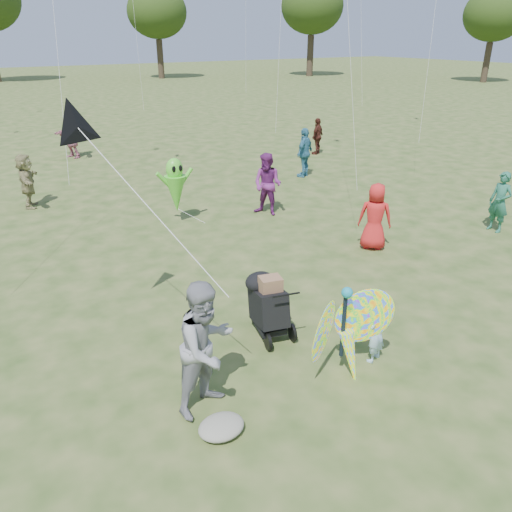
{
  "coord_description": "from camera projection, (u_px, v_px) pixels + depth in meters",
  "views": [
    {
      "loc": [
        -4.38,
        -5.13,
        4.61
      ],
      "look_at": [
        -0.2,
        1.5,
        1.1
      ],
      "focal_mm": 35.0,
      "sensor_mm": 36.0,
      "label": 1
    }
  ],
  "objects": [
    {
      "name": "crowd_d",
      "position": [
        27.0,
        181.0,
        14.16
      ],
      "size": [
        0.81,
        1.5,
        1.55
      ],
      "primitive_type": "imported",
      "rotation": [
        0.0,
        0.0,
        1.31
      ],
      "color": "#928959",
      "rests_on": "ground"
    },
    {
      "name": "grey_bag",
      "position": [
        221.0,
        427.0,
        6.26
      ],
      "size": [
        0.6,
        0.49,
        0.19
      ],
      "primitive_type": "ellipsoid",
      "color": "gray",
      "rests_on": "ground"
    },
    {
      "name": "tree_line",
      "position": [
        18.0,
        3.0,
        41.69
      ],
      "size": [
        91.78,
        33.6,
        10.79
      ],
      "color": "#3A2D21",
      "rests_on": "ground"
    },
    {
      "name": "alien_kite",
      "position": [
        176.0,
        187.0,
        12.86
      ],
      "size": [
        1.12,
        0.69,
        1.74
      ],
      "color": "#59D432",
      "rests_on": "ground"
    },
    {
      "name": "adult_man",
      "position": [
        207.0,
        347.0,
        6.4
      ],
      "size": [
        1.08,
        0.95,
        1.85
      ],
      "primitive_type": "imported",
      "rotation": [
        0.0,
        0.0,
        0.32
      ],
      "color": "gray",
      "rests_on": "ground"
    },
    {
      "name": "ground",
      "position": [
        316.0,
        348.0,
        7.98
      ],
      "size": [
        160.0,
        160.0,
        0.0
      ],
      "primitive_type": "plane",
      "color": "#51592B",
      "rests_on": "ground"
    },
    {
      "name": "jogging_stroller",
      "position": [
        267.0,
        301.0,
        8.12
      ],
      "size": [
        0.66,
        1.11,
        1.09
      ],
      "rotation": [
        0.0,
        0.0,
        -0.25
      ],
      "color": "black",
      "rests_on": "ground"
    },
    {
      "name": "crowd_j",
      "position": [
        71.0,
        136.0,
        19.89
      ],
      "size": [
        1.04,
        1.64,
        1.68
      ],
      "primitive_type": "imported",
      "rotation": [
        0.0,
        0.0,
        5.09
      ],
      "color": "#C57086",
      "rests_on": "ground"
    },
    {
      "name": "crowd_e",
      "position": [
        268.0,
        185.0,
        13.54
      ],
      "size": [
        0.96,
        1.04,
        1.7
      ],
      "primitive_type": "imported",
      "rotation": [
        0.0,
        0.0,
        5.22
      ],
      "color": "#752771",
      "rests_on": "ground"
    },
    {
      "name": "child_girl",
      "position": [
        376.0,
        332.0,
        7.5
      ],
      "size": [
        0.42,
        0.34,
        0.99
      ],
      "primitive_type": "imported",
      "rotation": [
        0.0,
        0.0,
        3.46
      ],
      "color": "#B4DCFF",
      "rests_on": "ground"
    },
    {
      "name": "delta_kite_rig",
      "position": [
        79.0,
        129.0,
        6.98
      ],
      "size": [
        1.5,
        2.71,
        2.33
      ],
      "color": "black",
      "rests_on": "ground"
    },
    {
      "name": "crowd_a",
      "position": [
        375.0,
        217.0,
        11.4
      ],
      "size": [
        0.88,
        0.89,
        1.55
      ],
      "primitive_type": "imported",
      "rotation": [
        0.0,
        0.0,
        2.34
      ],
      "color": "red",
      "rests_on": "ground"
    },
    {
      "name": "crowd_c",
      "position": [
        305.0,
        153.0,
        17.2
      ],
      "size": [
        1.07,
        0.81,
        1.68
      ],
      "primitive_type": "imported",
      "rotation": [
        0.0,
        0.0,
        3.6
      ],
      "color": "teal",
      "rests_on": "ground"
    },
    {
      "name": "crowd_f",
      "position": [
        500.0,
        202.0,
        12.42
      ],
      "size": [
        0.39,
        0.57,
        1.52
      ],
      "primitive_type": "imported",
      "rotation": [
        0.0,
        0.0,
        4.67
      ],
      "color": "#25644D",
      "rests_on": "ground"
    },
    {
      "name": "butterfly_kite",
      "position": [
        347.0,
        334.0,
        7.1
      ],
      "size": [
        1.74,
        0.75,
        1.63
      ],
      "color": "#DC5122",
      "rests_on": "ground"
    },
    {
      "name": "crowd_h",
      "position": [
        317.0,
        136.0,
        20.48
      ],
      "size": [
        0.93,
        0.71,
        1.47
      ],
      "primitive_type": "imported",
      "rotation": [
        0.0,
        0.0,
        3.61
      ],
      "color": "#441E16",
      "rests_on": "ground"
    }
  ]
}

